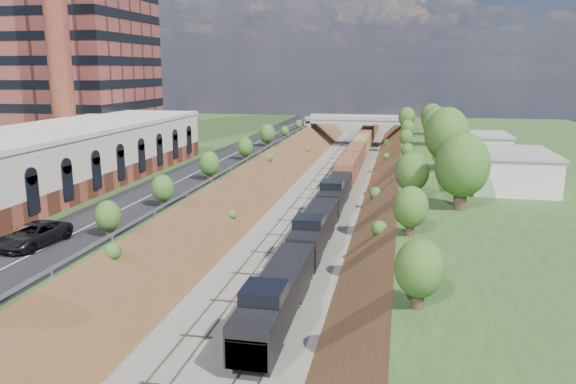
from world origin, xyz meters
name	(u,v)px	position (x,y,z in m)	size (l,w,h in m)	color
platform_left	(103,177)	(-33.00, 60.00, 2.50)	(44.00, 180.00, 5.00)	#2A4D1F
platform_right	(573,197)	(33.00, 60.00, 2.50)	(44.00, 180.00, 5.00)	#2A4D1F
embankment_left	(243,200)	(-11.00, 60.00, 0.00)	(7.07, 180.00, 7.07)	brown
embankment_right	(398,208)	(11.00, 60.00, 0.00)	(7.07, 180.00, 7.07)	brown
rail_left_track	(300,202)	(-2.60, 60.00, 0.09)	(1.58, 180.00, 0.18)	gray
rail_right_track	(337,204)	(2.60, 60.00, 0.09)	(1.58, 180.00, 0.18)	gray
road	(213,165)	(-15.50, 60.00, 5.05)	(8.00, 180.00, 0.10)	black
guardrail	(239,162)	(-11.40, 59.80, 5.55)	(0.10, 171.00, 0.70)	#99999E
commercial_building	(37,163)	(-28.00, 38.00, 8.51)	(14.30, 62.30, 7.00)	brown
smokestack	(56,21)	(-36.00, 56.00, 25.00)	(3.20, 3.20, 40.00)	brown
overpass	(356,126)	(0.00, 122.00, 4.92)	(24.50, 8.30, 7.40)	gray
white_building_near	(509,171)	(23.50, 52.00, 7.00)	(9.00, 12.00, 4.00)	silver
white_building_far	(480,147)	(23.00, 74.00, 6.80)	(8.00, 10.00, 3.60)	silver
tree_right_large	(462,166)	(17.00, 40.00, 9.38)	(5.25, 5.25, 7.61)	#473323
tree_left_crest	(82,229)	(-11.80, 20.00, 7.04)	(2.45, 2.45, 3.55)	#473323
freight_train	(355,156)	(2.60, 89.11, 2.49)	(2.85, 145.80, 4.55)	black
suv	(34,235)	(-16.61, 21.01, 5.98)	(2.92, 6.33, 1.76)	black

